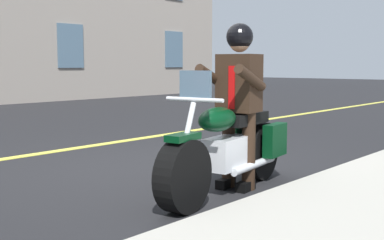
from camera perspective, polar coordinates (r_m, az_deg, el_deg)
The scene contains 4 objects.
ground_plane at distance 6.35m, azimuth -4.30°, elevation -5.55°, with size 80.00×80.00×0.00m, color black.
lane_center_stripe at distance 7.88m, azimuth -14.55°, elevation -3.37°, with size 60.00×0.16×0.01m, color #E5DB4C.
motorcycle_main at distance 5.09m, azimuth 4.34°, elevation -3.35°, with size 2.22×0.80×1.26m.
rider_main at distance 5.19m, azimuth 5.37°, elevation 3.32°, with size 0.68×0.61×1.74m.
Camera 1 is at (4.34, 4.45, 1.31)m, focal length 46.28 mm.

